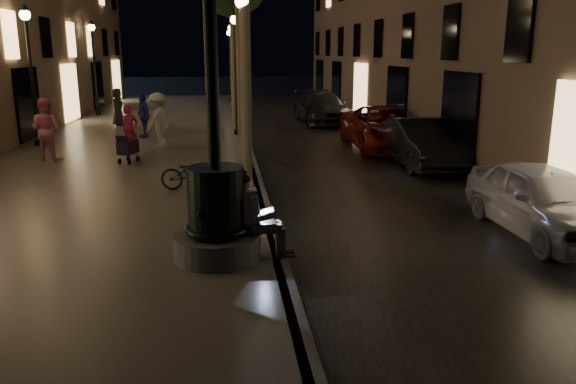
{
  "coord_description": "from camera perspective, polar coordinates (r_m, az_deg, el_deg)",
  "views": [
    {
      "loc": [
        -0.84,
        -6.65,
        3.44
      ],
      "look_at": [
        0.26,
        3.0,
        1.01
      ],
      "focal_mm": 35.0,
      "sensor_mm": 36.0,
      "label": 1
    }
  ],
  "objects": [
    {
      "name": "pedestrian_dark",
      "position": [
        26.49,
        -16.94,
        8.24
      ],
      "size": [
        0.64,
        0.88,
        1.67
      ],
      "primitive_type": "imported",
      "rotation": [
        0.0,
        0.0,
        1.71
      ],
      "color": "#2E2E32",
      "rests_on": "promenade"
    },
    {
      "name": "car_front",
      "position": [
        11.8,
        24.49,
        -0.75
      ],
      "size": [
        1.64,
        4.03,
        1.37
      ],
      "primitive_type": "imported",
      "rotation": [
        0.0,
        0.0,
        0.0
      ],
      "color": "#929499",
      "rests_on": "ground"
    },
    {
      "name": "lamp_curb_a",
      "position": [
        14.66,
        -4.55,
        13.2
      ],
      "size": [
        0.36,
        0.36,
        4.81
      ],
      "color": "black",
      "rests_on": "promenade"
    },
    {
      "name": "pedestrian_blue",
      "position": [
        22.52,
        -14.47,
        7.5
      ],
      "size": [
        0.85,
        1.06,
        1.69
      ],
      "primitive_type": "imported",
      "rotation": [
        0.0,
        0.0,
        5.24
      ],
      "color": "#293798",
      "rests_on": "promenade"
    },
    {
      "name": "ground",
      "position": [
        21.94,
        -4.29,
        4.99
      ],
      "size": [
        120.0,
        120.0,
        0.0
      ],
      "primitive_type": "plane",
      "color": "black",
      "rests_on": "ground"
    },
    {
      "name": "car_second",
      "position": [
        17.75,
        13.36,
        4.87
      ],
      "size": [
        1.55,
        4.41,
        1.45
      ],
      "primitive_type": "imported",
      "rotation": [
        0.0,
        0.0,
        0.0
      ],
      "color": "black",
      "rests_on": "ground"
    },
    {
      "name": "cobble_lane",
      "position": [
        22.25,
        3.48,
        5.16
      ],
      "size": [
        6.0,
        45.0,
        0.02
      ],
      "primitive_type": "cube",
      "color": "black",
      "rests_on": "ground"
    },
    {
      "name": "pedestrian_pink",
      "position": [
        18.64,
        -23.35,
        5.86
      ],
      "size": [
        1.11,
        0.99,
        1.91
      ],
      "primitive_type": "imported",
      "rotation": [
        0.0,
        0.0,
        2.81
      ],
      "color": "pink",
      "rests_on": "promenade"
    },
    {
      "name": "pedestrian_red",
      "position": [
        18.8,
        -15.74,
        6.07
      ],
      "size": [
        0.69,
        0.68,
        1.6
      ],
      "primitive_type": "imported",
      "rotation": [
        0.0,
        0.0,
        0.76
      ],
      "color": "#BA254D",
      "rests_on": "promenade"
    },
    {
      "name": "promenade",
      "position": [
        22.13,
        -14.73,
        4.91
      ],
      "size": [
        8.0,
        45.0,
        0.2
      ],
      "primitive_type": "cube",
      "color": "slate",
      "rests_on": "ground"
    },
    {
      "name": "lamp_left_b",
      "position": [
        21.66,
        -24.77,
        12.26
      ],
      "size": [
        0.36,
        0.36,
        4.81
      ],
      "color": "black",
      "rests_on": "promenade"
    },
    {
      "name": "lamp_curb_b",
      "position": [
        22.66,
        -5.33,
        13.47
      ],
      "size": [
        0.36,
        0.36,
        4.81
      ],
      "color": "black",
      "rests_on": "promenade"
    },
    {
      "name": "lamp_left_c",
      "position": [
        31.34,
        -19.14,
        12.93
      ],
      "size": [
        0.36,
        0.36,
        4.81
      ],
      "color": "black",
      "rests_on": "promenade"
    },
    {
      "name": "car_rear",
      "position": [
        28.14,
        3.42,
        8.58
      ],
      "size": [
        2.4,
        5.38,
        1.53
      ],
      "primitive_type": "imported",
      "rotation": [
        0.0,
        0.0,
        0.05
      ],
      "color": "#2D2E33",
      "rests_on": "ground"
    },
    {
      "name": "seated_man_laptop",
      "position": [
        9.02,
        -3.39,
        -2.2
      ],
      "size": [
        1.0,
        0.34,
        1.37
      ],
      "color": "gray",
      "rests_on": "promenade"
    },
    {
      "name": "lamp_curb_c",
      "position": [
        30.65,
        -5.7,
        13.6
      ],
      "size": [
        0.36,
        0.36,
        4.81
      ],
      "color": "black",
      "rests_on": "promenade"
    },
    {
      "name": "bicycle",
      "position": [
        13.64,
        -9.62,
        1.88
      ],
      "size": [
        1.64,
        0.79,
        0.83
      ],
      "primitive_type": "imported",
      "rotation": [
        0.0,
        0.0,
        1.41
      ],
      "color": "black",
      "rests_on": "promenade"
    },
    {
      "name": "stroller",
      "position": [
        17.44,
        -15.97,
        4.4
      ],
      "size": [
        0.59,
        0.95,
        0.96
      ],
      "rotation": [
        0.0,
        0.0,
        -0.33
      ],
      "color": "black",
      "rests_on": "promenade"
    },
    {
      "name": "fountain_lamppost",
      "position": [
        8.93,
        -7.35,
        -0.53
      ],
      "size": [
        1.4,
        1.4,
        5.21
      ],
      "color": "#59595B",
      "rests_on": "promenade"
    },
    {
      "name": "curb_strip",
      "position": [
        21.92,
        -4.29,
        5.25
      ],
      "size": [
        0.25,
        45.0,
        0.2
      ],
      "primitive_type": "cube",
      "color": "#59595B",
      "rests_on": "ground"
    },
    {
      "name": "lamp_curb_d",
      "position": [
        38.65,
        -5.92,
        13.68
      ],
      "size": [
        0.36,
        0.36,
        4.81
      ],
      "color": "black",
      "rests_on": "promenade"
    },
    {
      "name": "pedestrian_white",
      "position": [
        20.04,
        -13.04,
        7.11
      ],
      "size": [
        1.22,
        1.41,
        1.89
      ],
      "primitive_type": "imported",
      "rotation": [
        0.0,
        0.0,
        4.19
      ],
      "color": "silver",
      "rests_on": "promenade"
    },
    {
      "name": "car_third",
      "position": [
        20.68,
        10.02,
        6.41
      ],
      "size": [
        2.62,
        5.56,
        1.54
      ],
      "primitive_type": "imported",
      "rotation": [
        0.0,
        0.0,
        -0.01
      ],
      "color": "maroon",
      "rests_on": "ground"
    }
  ]
}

